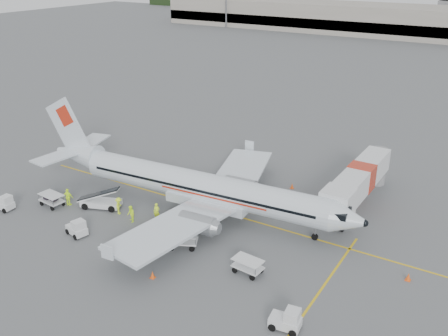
{
  "coord_description": "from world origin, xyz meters",
  "views": [
    {
      "loc": [
        23.99,
        -37.25,
        23.43
      ],
      "look_at": [
        0.0,
        2.0,
        3.8
      ],
      "focal_mm": 40.0,
      "sensor_mm": 36.0,
      "label": 1
    }
  ],
  "objects": [
    {
      "name": "ground",
      "position": [
        0.0,
        0.0,
        0.0
      ],
      "size": [
        360.0,
        360.0,
        0.0
      ],
      "primitive_type": "plane",
      "color": "#56595B"
    },
    {
      "name": "stripe_lead",
      "position": [
        0.0,
        0.0,
        0.01
      ],
      "size": [
        44.0,
        0.2,
        0.01
      ],
      "primitive_type": "cube",
      "color": "yellow",
      "rests_on": "ground"
    },
    {
      "name": "stripe_cross",
      "position": [
        14.0,
        -8.0,
        0.01
      ],
      "size": [
        0.2,
        20.0,
        0.01
      ],
      "primitive_type": "cube",
      "color": "yellow",
      "rests_on": "ground"
    },
    {
      "name": "terminal_west",
      "position": [
        -40.0,
        130.0,
        4.5
      ],
      "size": [
        110.0,
        22.0,
        9.0
      ],
      "primitive_type": null,
      "color": "gray",
      "rests_on": "ground"
    },
    {
      "name": "aircraft",
      "position": [
        -0.69,
        -0.98,
        4.71
      ],
      "size": [
        36.0,
        29.17,
        9.42
      ],
      "primitive_type": null,
      "rotation": [
        0.0,
        0.0,
        0.07
      ],
      "color": "white",
      "rests_on": "ground"
    },
    {
      "name": "jet_bridge",
      "position": [
        12.01,
        8.55,
        2.17
      ],
      "size": [
        3.3,
        16.56,
        4.34
      ],
      "primitive_type": null,
      "rotation": [
        0.0,
        0.0,
        -0.01
      ],
      "color": "silver",
      "rests_on": "ground"
    },
    {
      "name": "belt_loader",
      "position": [
        -9.93,
        -5.49,
        1.42
      ],
      "size": [
        5.59,
        3.69,
        2.84
      ],
      "primitive_type": null,
      "rotation": [
        0.0,
        0.0,
        0.36
      ],
      "color": "silver",
      "rests_on": "ground"
    },
    {
      "name": "tug_fore",
      "position": [
        13.44,
        -12.03,
        0.81
      ],
      "size": [
        2.25,
        1.47,
        1.63
      ],
      "primitive_type": null,
      "rotation": [
        0.0,
        0.0,
        0.13
      ],
      "color": "silver",
      "rests_on": "ground"
    },
    {
      "name": "tug_mid",
      "position": [
        -7.98,
        -10.59,
        0.8
      ],
      "size": [
        2.29,
        1.65,
        1.59
      ],
      "primitive_type": null,
      "rotation": [
        0.0,
        0.0,
        -0.25
      ],
      "color": "silver",
      "rests_on": "ground"
    },
    {
      "name": "tug_aft",
      "position": [
        -17.94,
        -10.88,
        0.78
      ],
      "size": [
        2.09,
        1.28,
        1.56
      ],
      "primitive_type": null,
      "rotation": [
        0.0,
        0.0,
        0.06
      ],
      "color": "silver",
      "rests_on": "ground"
    },
    {
      "name": "cart_loaded_a",
      "position": [
        -0.96,
        -9.45,
        0.62
      ],
      "size": [
        2.75,
        2.26,
        1.25
      ],
      "primitive_type": null,
      "rotation": [
        0.0,
        0.0,
        0.42
      ],
      "color": "silver",
      "rests_on": "ground"
    },
    {
      "name": "cart_loaded_b",
      "position": [
        -14.44,
        -7.84,
        0.66
      ],
      "size": [
        2.65,
        1.72,
        1.31
      ],
      "primitive_type": null,
      "rotation": [
        0.0,
        0.0,
        -0.1
      ],
      "color": "silver",
      "rests_on": "ground"
    },
    {
      "name": "cart_empty_a",
      "position": [
        1.44,
        -7.26,
        0.67
      ],
      "size": [
        2.98,
        2.52,
        1.34
      ],
      "primitive_type": null,
      "rotation": [
        0.0,
        0.0,
        0.47
      ],
      "color": "silver",
      "rests_on": "ground"
    },
    {
      "name": "cart_empty_b",
      "position": [
        8.15,
        -7.7,
        0.63
      ],
      "size": [
        2.53,
        1.63,
        1.26
      ],
      "primitive_type": null,
      "rotation": [
        0.0,
        0.0,
        -0.09
      ],
      "color": "silver",
      "rests_on": "ground"
    },
    {
      "name": "cone_nose",
      "position": [
        19.35,
        -2.02,
        0.34
      ],
      "size": [
        0.42,
        0.42,
        0.68
      ],
      "primitive_type": "cone",
      "color": "#FF5915",
      "rests_on": "ground"
    },
    {
      "name": "cone_port",
      "position": [
        4.65,
        8.65,
        0.31
      ],
      "size": [
        0.38,
        0.38,
        0.61
      ],
      "primitive_type": "cone",
      "color": "#FF5915",
      "rests_on": "ground"
    },
    {
      "name": "cone_stbd",
      "position": [
        2.09,
        -12.21,
        0.32
      ],
      "size": [
        0.39,
        0.39,
        0.63
      ],
      "primitive_type": "cone",
      "color": "#FF5915",
      "rests_on": "ground"
    },
    {
      "name": "crew_a",
      "position": [
        -3.56,
        -4.55,
        0.85
      ],
      "size": [
        0.72,
        0.58,
        1.71
      ],
      "primitive_type": "imported",
      "rotation": [
        0.0,
        0.0,
        0.31
      ],
      "color": "#CFF522",
      "rests_on": "ground"
    },
    {
      "name": "crew_b",
      "position": [
        -5.37,
        -6.2,
        0.83
      ],
      "size": [
        1.03,
        1.0,
        1.66
      ],
      "primitive_type": "imported",
      "rotation": [
        0.0,
        0.0,
        -0.68
      ],
      "color": "#CFF522",
      "rests_on": "ground"
    },
    {
      "name": "crew_c",
      "position": [
        -7.44,
        -5.58,
        0.87
      ],
      "size": [
        1.1,
        1.29,
        1.74
      ],
      "primitive_type": "imported",
      "rotation": [
        0.0,
        0.0,
        2.07
      ],
      "color": "#CFF522",
      "rests_on": "ground"
    },
    {
      "name": "crew_d",
      "position": [
        -13.09,
        -6.88,
        0.92
      ],
      "size": [
        1.15,
        0.7,
        1.83
      ],
      "primitive_type": "imported",
      "rotation": [
        0.0,
        0.0,
        3.39
      ],
      "color": "#CFF522",
      "rests_on": "ground"
    }
  ]
}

